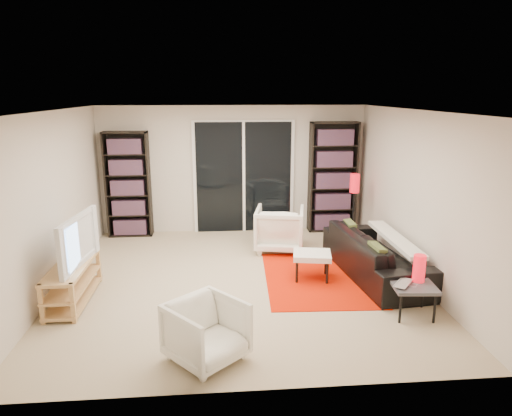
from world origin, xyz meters
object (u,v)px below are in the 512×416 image
object	(u,v)px
bookshelf_right	(333,177)
ottoman	(312,256)
bookshelf_left	(128,185)
armchair_front	(207,332)
sofa	(376,254)
armchair_back	(280,229)
side_table	(413,288)
floor_lamp	(354,191)
tv_stand	(73,282)

from	to	relation	value
bookshelf_right	ottoman	xyz separation A→B (m)	(-0.87, -2.35, -0.71)
bookshelf_left	armchair_front	world-z (taller)	bookshelf_left
bookshelf_left	bookshelf_right	bearing A→B (deg)	-0.00
sofa	armchair_back	xyz separation A→B (m)	(-1.26, 1.24, 0.05)
sofa	armchair_front	size ratio (longest dim) A/B	3.19
side_table	floor_lamp	bearing A→B (deg)	87.95
floor_lamp	ottoman	bearing A→B (deg)	-123.26
ottoman	armchair_back	bearing A→B (deg)	102.79
armchair_back	armchair_front	xyz separation A→B (m)	(-1.18, -3.24, -0.06)
ottoman	side_table	distance (m)	1.55
bookshelf_right	floor_lamp	bearing A→B (deg)	-72.08
bookshelf_left	ottoman	xyz separation A→B (m)	(2.98, -2.35, -0.63)
sofa	armchair_front	xyz separation A→B (m)	(-2.44, -2.01, -0.01)
armchair_back	ottoman	size ratio (longest dim) A/B	1.37
armchair_front	bookshelf_right	bearing A→B (deg)	20.38
armchair_back	floor_lamp	xyz separation A→B (m)	(1.38, 0.36, 0.55)
sofa	armchair_back	distance (m)	1.77
armchair_front	ottoman	xyz separation A→B (m)	(1.47, 1.95, 0.03)
side_table	floor_lamp	distance (m)	2.91
armchair_back	floor_lamp	world-z (taller)	floor_lamp
sofa	armchair_back	size ratio (longest dim) A/B	2.68
armchair_front	side_table	world-z (taller)	armchair_front
sofa	ottoman	world-z (taller)	sofa
bookshelf_right	armchair_front	world-z (taller)	bookshelf_right
ottoman	bookshelf_right	bearing A→B (deg)	69.69
side_table	tv_stand	bearing A→B (deg)	169.94
armchair_front	floor_lamp	distance (m)	4.47
bookshelf_left	side_table	bearing A→B (deg)	-41.74
tv_stand	bookshelf_right	bearing A→B (deg)	34.35
armchair_back	floor_lamp	distance (m)	1.53
armchair_front	floor_lamp	bearing A→B (deg)	13.61
tv_stand	sofa	bearing A→B (deg)	6.93
sofa	side_table	size ratio (longest dim) A/B	4.04
side_table	armchair_back	bearing A→B (deg)	117.20
armchair_front	sofa	bearing A→B (deg)	-1.55
sofa	bookshelf_left	bearing A→B (deg)	53.71
floor_lamp	bookshelf_left	bearing A→B (deg)	170.45
bookshelf_left	armchair_back	size ratio (longest dim) A/B	2.38
bookshelf_left	sofa	size ratio (longest dim) A/B	0.89
bookshelf_left	floor_lamp	size ratio (longest dim) A/B	1.58
side_table	armchair_front	bearing A→B (deg)	-163.01
bookshelf_right	ottoman	size ratio (longest dim) A/B	3.50
side_table	bookshelf_left	bearing A→B (deg)	138.26
ottoman	floor_lamp	size ratio (longest dim) A/B	0.49
armchair_front	floor_lamp	xyz separation A→B (m)	(2.56, 3.61, 0.61)
armchair_back	ottoman	distance (m)	1.33
tv_stand	floor_lamp	distance (m)	4.84
sofa	side_table	bearing A→B (deg)	174.74
armchair_front	ottoman	size ratio (longest dim) A/B	1.15
tv_stand	armchair_back	xyz separation A→B (m)	(2.93, 1.75, 0.11)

